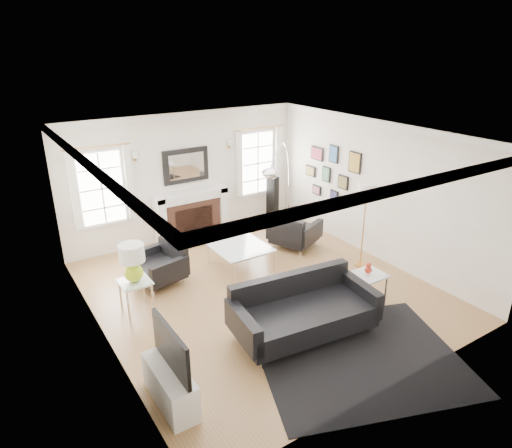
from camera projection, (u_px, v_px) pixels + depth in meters
floor at (260, 290)px, 8.24m from camera, size 6.00×6.00×0.00m
back_wall at (186, 176)px, 10.05m from camera, size 5.50×0.04×2.80m
front_wall at (401, 295)px, 5.38m from camera, size 5.50×0.04×2.80m
left_wall at (96, 256)px, 6.33m from camera, size 0.04×6.00×2.80m
right_wall at (376, 191)px, 9.10m from camera, size 0.04×6.00×2.80m
ceiling at (261, 135)px, 7.19m from camera, size 5.50×6.00×0.02m
crown_molding at (261, 139)px, 7.21m from camera, size 5.50×6.00×0.12m
fireplace at (192, 215)px, 10.21m from camera, size 1.70×0.69×1.11m
mantel_mirror at (186, 166)px, 9.92m from camera, size 1.05×0.07×0.75m
window_left at (101, 188)px, 9.05m from camera, size 1.24×0.15×1.62m
window_right at (257, 163)px, 10.92m from camera, size 1.24×0.15×1.62m
gallery_wall at (331, 170)px, 10.04m from camera, size 0.04×1.73×1.29m
tv_unit at (170, 381)px, 5.56m from camera, size 0.35×1.00×1.09m
area_rug at (359, 357)px, 6.48m from camera, size 3.41×3.13×0.01m
sofa at (302, 311)px, 6.89m from camera, size 2.28×1.25×0.71m
armchair_left at (161, 266)px, 8.38m from camera, size 0.96×1.04×0.61m
armchair_right at (293, 232)px, 9.79m from camera, size 1.14×1.20×0.64m
coffee_table at (241, 248)px, 8.89m from camera, size 1.02×1.02×0.45m
side_table_left at (135, 287)px, 7.47m from camera, size 0.49×0.49×0.54m
nesting_table at (367, 281)px, 7.51m from camera, size 0.57×0.48×0.63m
gourd_lamp at (132, 261)px, 7.29m from camera, size 0.41×0.41×0.65m
orange_vase at (368, 269)px, 7.43m from camera, size 0.12×0.12×0.19m
arc_floor_lamp at (281, 188)px, 9.74m from camera, size 1.63×1.51×2.31m
stick_floor_lamp at (367, 195)px, 8.57m from camera, size 0.35×0.35×1.71m
speaker_tower at (273, 200)px, 11.15m from camera, size 0.30×0.30×1.13m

